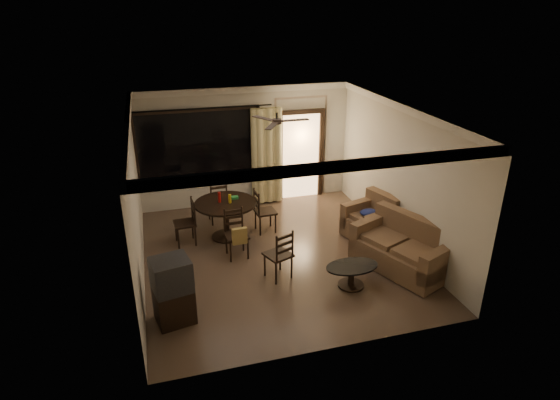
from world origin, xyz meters
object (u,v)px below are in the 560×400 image
object	(u,v)px
dining_chair_west	(186,231)
coffee_table	(352,272)
dining_table	(226,210)
dining_chair_north	(218,210)
tv_cabinet	(173,291)
armchair	(372,221)
dining_chair_south	(237,242)
dining_chair_east	(265,219)
side_chair	(279,263)
sofa	(404,249)

from	to	relation	value
dining_chair_west	coffee_table	size ratio (longest dim) A/B	1.03
dining_table	dining_chair_north	bearing A→B (deg)	93.86
dining_table	tv_cabinet	xyz separation A→B (m)	(-1.24, -2.52, -0.08)
tv_cabinet	armchair	bearing A→B (deg)	10.99
dining_chair_south	armchair	world-z (taller)	dining_chair_south
dining_table	dining_chair_west	distance (m)	0.90
dining_chair_east	dining_chair_north	world-z (taller)	same
dining_chair_east	side_chair	distance (m)	1.85
dining_table	coffee_table	size ratio (longest dim) A/B	1.37
dining_chair_east	sofa	distance (m)	2.99
dining_chair_east	tv_cabinet	distance (m)	3.32
coffee_table	dining_chair_south	bearing A→B (deg)	137.93
armchair	dining_chair_east	bearing A→B (deg)	140.81
dining_chair_west	sofa	bearing A→B (deg)	57.88
dining_table	coffee_table	bearing A→B (deg)	-53.71
dining_chair_west	side_chair	size ratio (longest dim) A/B	0.99
dining_chair_east	dining_chair_north	xyz separation A→B (m)	(-0.89, 0.73, 0.00)
dining_chair_north	sofa	size ratio (longest dim) A/B	0.48
tv_cabinet	side_chair	xyz separation A→B (m)	(1.87, 0.74, -0.25)
dining_chair_east	armchair	world-z (taller)	dining_chair_east
dining_chair_south	dining_chair_west	bearing A→B (deg)	134.30
dining_chair_east	dining_chair_north	bearing A→B (deg)	46.76
dining_chair_north	side_chair	size ratio (longest dim) A/B	0.99
armchair	side_chair	world-z (taller)	side_chair
dining_chair_south	sofa	world-z (taller)	sofa
dining_chair_west	sofa	size ratio (longest dim) A/B	0.48
dining_chair_south	side_chair	xyz separation A→B (m)	(0.57, -0.93, -0.02)
dining_chair_north	coffee_table	bearing A→B (deg)	115.91
armchair	dining_chair_south	bearing A→B (deg)	164.33
dining_chair_north	sofa	world-z (taller)	sofa
dining_table	dining_chair_south	xyz separation A→B (m)	(0.05, -0.86, -0.32)
dining_chair_north	armchair	bearing A→B (deg)	147.99
dining_chair_north	sofa	bearing A→B (deg)	132.26
dining_chair_north	dining_chair_south	bearing A→B (deg)	90.00
dining_chair_north	coffee_table	distance (m)	3.66
dining_chair_east	tv_cabinet	xyz separation A→B (m)	(-2.08, -2.58, 0.26)
dining_chair_east	armchair	xyz separation A→B (m)	(2.08, -0.86, 0.09)
sofa	side_chair	bearing A→B (deg)	150.05
dining_chair_south	sofa	distance (m)	3.11
dining_chair_east	sofa	world-z (taller)	sofa
dining_chair_south	dining_chair_north	size ratio (longest dim) A/B	1.00
dining_chair_north	armchair	xyz separation A→B (m)	(2.96, -1.59, 0.09)
dining_chair_north	side_chair	distance (m)	2.66
dining_chair_east	side_chair	bearing A→B (deg)	169.70
dining_table	side_chair	bearing A→B (deg)	-70.76
dining_table	dining_chair_north	distance (m)	0.86
dining_chair_south	armchair	distance (m)	2.86
dining_chair_west	tv_cabinet	size ratio (longest dim) A/B	0.89
dining_table	dining_chair_west	xyz separation A→B (m)	(-0.84, -0.06, -0.34)
dining_chair_north	dining_table	bearing A→B (deg)	90.10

